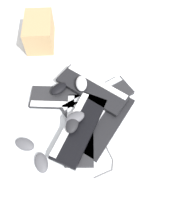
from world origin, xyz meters
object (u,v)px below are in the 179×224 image
object	(u,v)px
keyboard_0	(105,123)
mouse_4	(25,144)
keyboard_1	(98,100)
keyboard_3	(79,128)
keyboard_2	(67,98)
mouse_3	(81,83)
keyboard_5	(79,128)
mouse_0	(72,124)
keyboard_4	(92,89)
cardboard_box	(39,32)
mouse_1	(75,118)
mouse_5	(41,163)
mouse_2	(59,89)

from	to	relation	value
keyboard_0	mouse_4	bearing A→B (deg)	-137.85
keyboard_1	keyboard_3	bearing A→B (deg)	-93.90
keyboard_2	mouse_3	distance (m)	0.13
keyboard_2	mouse_4	world-z (taller)	mouse_4
keyboard_5	mouse_0	world-z (taller)	mouse_0
keyboard_0	mouse_0	world-z (taller)	mouse_0
keyboard_1	keyboard_4	bearing A→B (deg)	143.68
mouse_3	cardboard_box	distance (m)	0.53
mouse_1	keyboard_1	bearing A→B (deg)	-157.82
mouse_5	mouse_4	bearing A→B (deg)	25.47
keyboard_0	keyboard_1	world-z (taller)	same
cardboard_box	keyboard_0	bearing A→B (deg)	-31.54
mouse_5	cardboard_box	size ratio (longest dim) A/B	0.39
keyboard_4	keyboard_5	distance (m)	0.27
keyboard_3	mouse_3	world-z (taller)	mouse_3
mouse_1	mouse_2	xyz separation A→B (m)	(-0.19, 0.15, -0.03)
mouse_3	cardboard_box	world-z (taller)	cardboard_box
mouse_3	mouse_2	bearing A→B (deg)	-86.82
keyboard_3	cardboard_box	bearing A→B (deg)	137.77
keyboard_4	mouse_1	bearing A→B (deg)	-88.09
keyboard_0	keyboard_1	size ratio (longest dim) A/B	1.01
keyboard_1	cardboard_box	distance (m)	0.65
mouse_2	mouse_4	bearing A→B (deg)	21.17
mouse_2	mouse_3	world-z (taller)	mouse_3
keyboard_3	keyboard_4	world-z (taller)	keyboard_4
keyboard_2	keyboard_3	xyz separation A→B (m)	(0.16, -0.15, 0.00)
keyboard_1	mouse_1	world-z (taller)	mouse_1
mouse_3	mouse_5	bearing A→B (deg)	-27.15
mouse_0	keyboard_5	bearing A→B (deg)	-81.76
mouse_3	mouse_5	size ratio (longest dim) A/B	1.00
mouse_2	mouse_3	distance (m)	0.14
keyboard_3	mouse_0	world-z (taller)	mouse_0
keyboard_0	mouse_3	world-z (taller)	mouse_3
keyboard_3	mouse_4	xyz separation A→B (m)	(-0.22, -0.21, 0.01)
keyboard_0	mouse_5	size ratio (longest dim) A/B	4.14
keyboard_1	mouse_2	xyz separation A→B (m)	(-0.24, -0.05, 0.04)
mouse_5	cardboard_box	xyz separation A→B (m)	(-0.47, 0.77, 0.07)
mouse_1	mouse_2	world-z (taller)	mouse_1
keyboard_0	keyboard_3	bearing A→B (deg)	-141.13
mouse_5	mouse_1	bearing A→B (deg)	-55.80
mouse_4	mouse_2	bearing A→B (deg)	86.01
keyboard_0	mouse_3	distance (m)	0.27
mouse_1	mouse_5	world-z (taller)	mouse_1
keyboard_3	keyboard_5	world-z (taller)	keyboard_5
mouse_0	mouse_4	distance (m)	0.28
mouse_2	cardboard_box	bearing A→B (deg)	-114.00
keyboard_1	keyboard_3	world-z (taller)	same
keyboard_2	keyboard_4	xyz separation A→B (m)	(0.12, 0.11, 0.03)
mouse_4	cardboard_box	xyz separation A→B (m)	(-0.34, 0.72, 0.07)
cardboard_box	mouse_3	bearing A→B (deg)	-30.39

